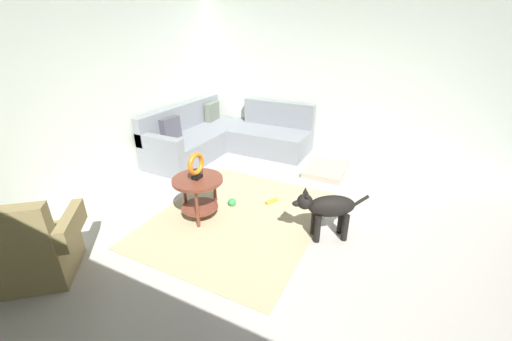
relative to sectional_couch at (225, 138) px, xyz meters
name	(u,v)px	position (x,y,z in m)	size (l,w,h in m)	color
ground_plane	(286,244)	(-1.99, -2.02, -0.34)	(6.00, 6.00, 0.10)	#B7B2A8
wall_back	(82,95)	(-1.99, 0.92, 1.06)	(6.00, 0.12, 2.70)	silver
wall_right	(354,79)	(0.95, -2.02, 1.06)	(0.12, 6.00, 2.70)	silver
area_rug	(238,218)	(-1.84, -1.32, -0.28)	(2.30, 1.90, 0.01)	tan
sectional_couch	(225,138)	(0.00, 0.00, 0.00)	(2.20, 2.25, 0.88)	gray
armchair	(33,250)	(-3.55, -0.15, 0.03)	(0.97, 1.00, 0.88)	olive
side_table	(198,188)	(-2.03, -0.89, 0.13)	(0.60, 0.60, 0.54)	brown
torus_sculpture	(196,165)	(-2.03, -0.89, 0.42)	(0.28, 0.08, 0.33)	black
dog_bed_mat	(326,169)	(-0.01, -1.94, -0.24)	(0.80, 0.60, 0.09)	#B2A38E
dog	(327,208)	(-1.73, -2.39, 0.09)	(0.49, 0.75, 0.63)	black
dog_toy_ball	(232,202)	(-1.62, -1.11, -0.23)	(0.11, 0.11, 0.11)	green
dog_toy_rope	(272,201)	(-1.31, -1.54, -0.26)	(0.05, 0.05, 0.20)	orange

